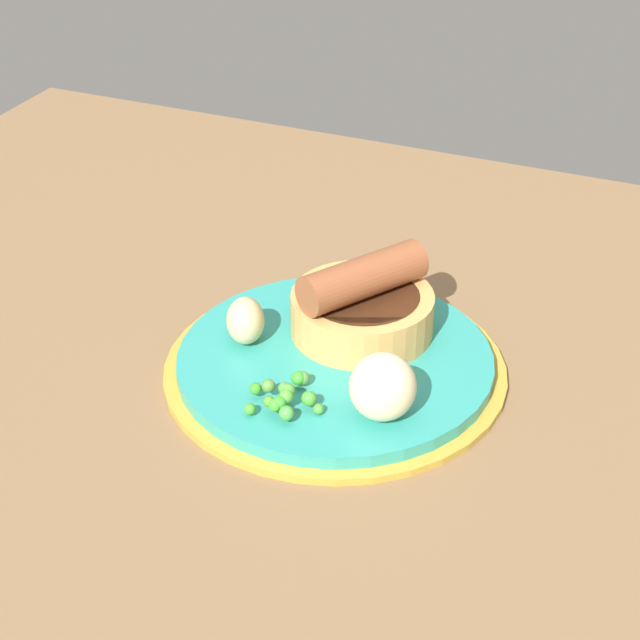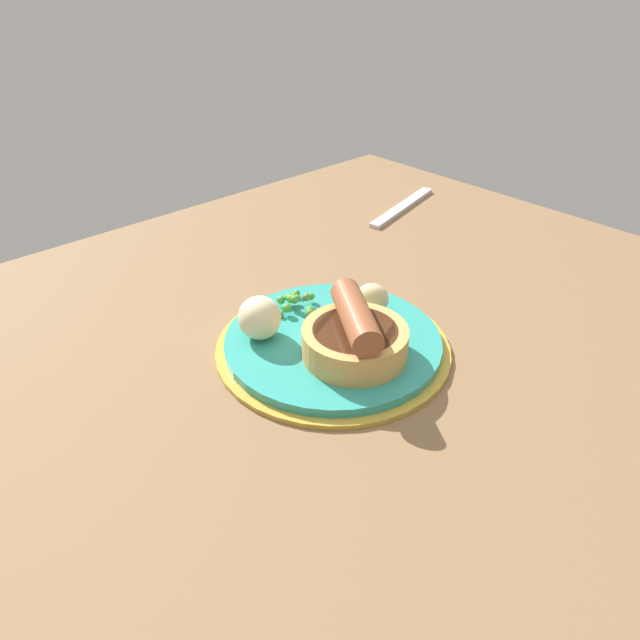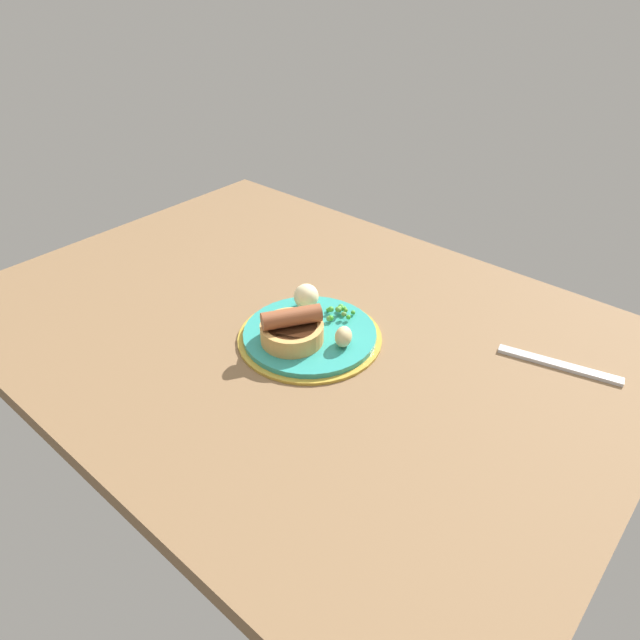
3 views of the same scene
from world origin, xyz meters
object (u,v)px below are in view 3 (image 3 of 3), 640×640
(sausage_pudding, at_px, (292,329))
(pea_pile, at_px, (339,311))
(dinner_plate, at_px, (310,336))
(fork, at_px, (559,365))
(potato_chunk_0, at_px, (307,297))
(potato_chunk_1, at_px, (343,337))

(sausage_pudding, height_order, pea_pile, sausage_pudding)
(dinner_plate, bearing_deg, fork, -149.88)
(sausage_pudding, bearing_deg, potato_chunk_0, 60.23)
(pea_pile, bearing_deg, dinner_plate, 83.86)
(dinner_plate, relative_size, pea_pile, 4.60)
(potato_chunk_1, bearing_deg, fork, -145.35)
(potato_chunk_1, relative_size, fork, 0.19)
(dinner_plate, distance_m, potato_chunk_0, 0.08)
(dinner_plate, relative_size, potato_chunk_0, 5.35)
(potato_chunk_1, bearing_deg, dinner_plate, 6.14)
(dinner_plate, xyz_separation_m, fork, (-0.33, -0.19, -0.00))
(pea_pile, relative_size, potato_chunk_1, 1.48)
(dinner_plate, height_order, sausage_pudding, sausage_pudding)
(dinner_plate, xyz_separation_m, potato_chunk_0, (0.05, -0.05, 0.03))
(dinner_plate, height_order, fork, dinner_plate)
(pea_pile, relative_size, potato_chunk_0, 1.16)
(pea_pile, xyz_separation_m, potato_chunk_1, (-0.06, 0.06, 0.01))
(dinner_plate, height_order, potato_chunk_0, potato_chunk_0)
(potato_chunk_1, bearing_deg, pea_pile, -45.58)
(sausage_pudding, distance_m, fork, 0.41)
(sausage_pudding, distance_m, pea_pile, 0.10)
(dinner_plate, bearing_deg, pea_pile, -96.14)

